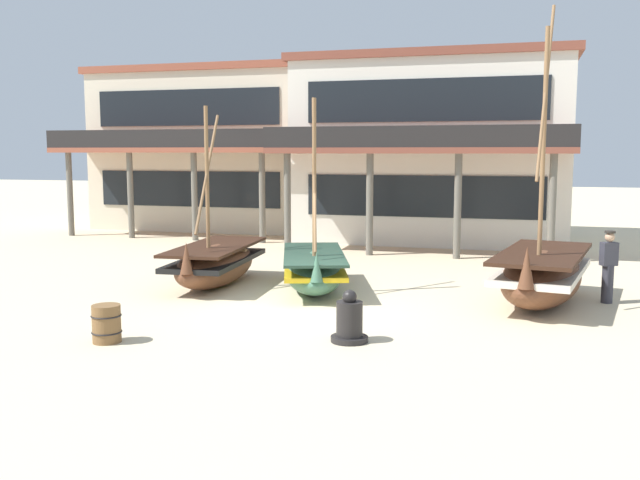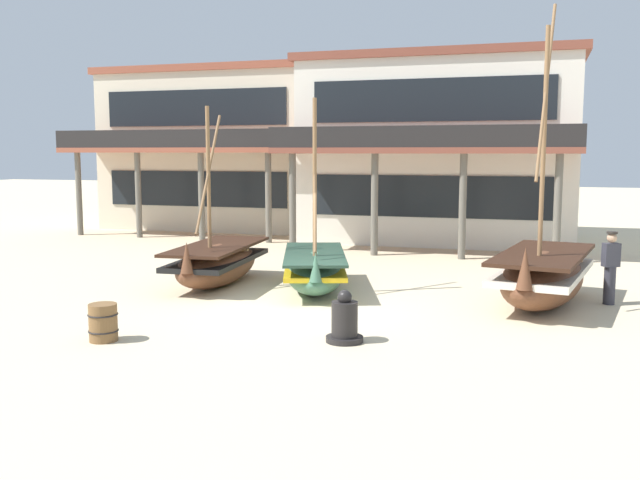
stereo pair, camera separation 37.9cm
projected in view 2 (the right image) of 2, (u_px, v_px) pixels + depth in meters
name	position (u px, v px, depth m)	size (l,w,h in m)	color
ground_plane	(307.00, 306.00, 15.91)	(120.00, 120.00, 0.00)	beige
fishing_boat_near_left	(217.00, 263.00, 18.43)	(1.94, 4.26, 4.63)	brown
fishing_boat_centre_large	(543.00, 276.00, 15.93)	(2.46, 4.65, 6.72)	brown
fishing_boat_far_right	(315.00, 269.00, 17.73)	(2.71, 4.39, 4.83)	#427056
fisherman_by_hull	(610.00, 269.00, 16.02)	(0.42, 0.35, 1.68)	#33333D
capstan_winch	(345.00, 322.00, 12.89)	(0.70, 0.70, 0.97)	black
wooden_barrel	(103.00, 322.00, 12.94)	(0.56, 0.56, 0.70)	brown
harbor_building_main	(441.00, 149.00, 28.10)	(10.66, 9.34, 7.17)	silver
harbor_building_annex	(224.00, 149.00, 32.86)	(10.38, 8.75, 7.22)	beige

